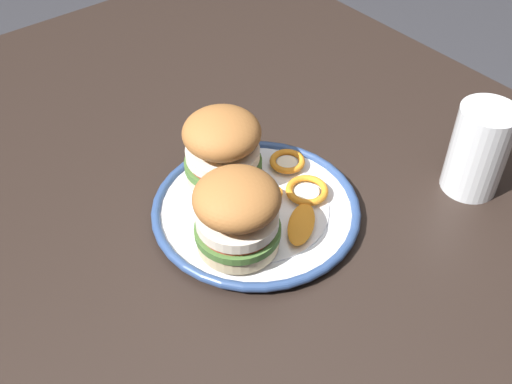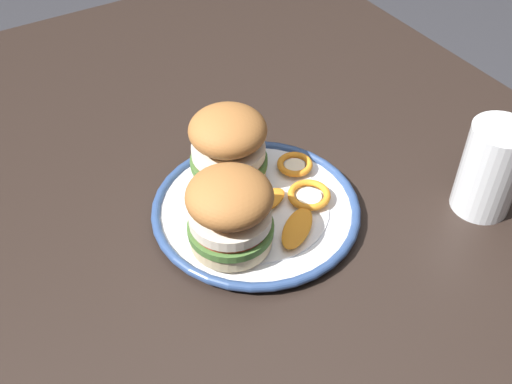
{
  "view_description": "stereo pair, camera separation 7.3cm",
  "coord_description": "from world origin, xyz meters",
  "px_view_note": "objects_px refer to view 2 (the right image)",
  "views": [
    {
      "loc": [
        0.44,
        -0.32,
        1.31
      ],
      "look_at": [
        0.01,
        0.03,
        0.78
      ],
      "focal_mm": 43.2,
      "sensor_mm": 36.0,
      "label": 1
    },
    {
      "loc": [
        0.49,
        -0.26,
        1.31
      ],
      "look_at": [
        0.01,
        0.03,
        0.78
      ],
      "focal_mm": 43.2,
      "sensor_mm": 36.0,
      "label": 2
    }
  ],
  "objects_px": {
    "sandwich_half_left": "(230,211)",
    "sandwich_half_right": "(228,145)",
    "drinking_glass": "(489,175)",
    "dinner_plate": "(256,209)",
    "dining_table": "(236,263)"
  },
  "relations": [
    {
      "from": "sandwich_half_right",
      "to": "drinking_glass",
      "type": "xyz_separation_m",
      "value": [
        0.21,
        0.26,
        -0.02
      ]
    },
    {
      "from": "dinner_plate",
      "to": "sandwich_half_left",
      "type": "height_order",
      "value": "sandwich_half_left"
    },
    {
      "from": "dinner_plate",
      "to": "drinking_glass",
      "type": "distance_m",
      "value": 0.3
    },
    {
      "from": "dining_table",
      "to": "sandwich_half_right",
      "type": "height_order",
      "value": "sandwich_half_right"
    },
    {
      "from": "sandwich_half_left",
      "to": "sandwich_half_right",
      "type": "bearing_deg",
      "value": 151.47
    },
    {
      "from": "dining_table",
      "to": "dinner_plate",
      "type": "xyz_separation_m",
      "value": [
        0.01,
        0.03,
        0.1
      ]
    },
    {
      "from": "drinking_glass",
      "to": "sandwich_half_right",
      "type": "bearing_deg",
      "value": -128.47
    },
    {
      "from": "dining_table",
      "to": "dinner_plate",
      "type": "height_order",
      "value": "dinner_plate"
    },
    {
      "from": "dining_table",
      "to": "dinner_plate",
      "type": "relative_size",
      "value": 4.85
    },
    {
      "from": "dinner_plate",
      "to": "drinking_glass",
      "type": "height_order",
      "value": "drinking_glass"
    },
    {
      "from": "sandwich_half_left",
      "to": "drinking_glass",
      "type": "relative_size",
      "value": 1.09
    },
    {
      "from": "dinner_plate",
      "to": "sandwich_half_left",
      "type": "xyz_separation_m",
      "value": [
        0.04,
        -0.06,
        0.06
      ]
    },
    {
      "from": "dinner_plate",
      "to": "drinking_glass",
      "type": "relative_size",
      "value": 2.14
    },
    {
      "from": "sandwich_half_left",
      "to": "dinner_plate",
      "type": "bearing_deg",
      "value": 122.97
    },
    {
      "from": "dinner_plate",
      "to": "sandwich_half_left",
      "type": "distance_m",
      "value": 0.09
    }
  ]
}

